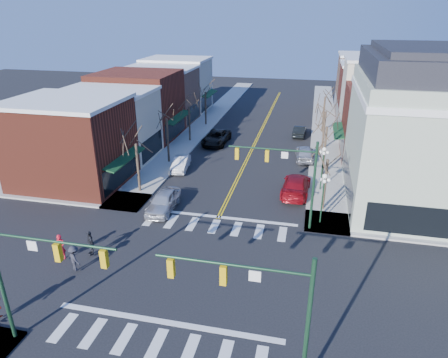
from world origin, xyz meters
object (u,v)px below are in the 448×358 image
Objects in this scene: lamppost_corner at (323,190)px; pedestrian_dark_a at (90,243)px; car_left_far at (216,137)px; pedestrian_red_a at (61,247)px; victorian_corner at (429,130)px; lamppost_midblock at (323,161)px; car_right_far at (300,131)px; car_right_mid at (305,153)px; pedestrian_dark_b at (74,258)px; car_right_near at (296,185)px; car_left_mid at (181,164)px; car_left_near at (163,201)px.

lamppost_corner is 17.68m from pedestrian_dark_a.
pedestrian_red_a reaches higher than car_left_far.
pedestrian_dark_a is (-2.60, -26.38, 0.22)m from car_left_far.
lamppost_corner is at bearing 69.33° from pedestrian_dark_a.
lamppost_midblock is at bearing 176.55° from victorian_corner.
car_right_mid is at bearing 99.96° from car_right_far.
victorian_corner is at bearing 35.86° from lamppost_corner.
lamppost_corner is at bearing 13.99° from pedestrian_red_a.
pedestrian_dark_a is at bearing -57.56° from pedestrian_dark_b.
car_right_mid is 28.36m from pedestrian_red_a.
lamppost_corner is 22.53m from car_left_far.
car_right_far is at bearing -77.60° from pedestrian_dark_b.
pedestrian_dark_b is (-13.38, -15.30, 0.19)m from car_right_near.
pedestrian_dark_a is (-23.90, -14.10, -5.61)m from victorian_corner.
pedestrian_dark_b is at bearing -147.32° from lamppost_corner.
car_right_near reaches higher than car_left_mid.
victorian_corner is at bearing -173.08° from car_right_near.
victorian_corner is 2.40× the size of car_right_near.
car_left_mid is 0.98× the size of car_right_far.
car_left_far is 26.51m from pedestrian_dark_a.
lamppost_midblock is at bearing 97.77° from car_right_mid.
victorian_corner is at bearing 72.43° from pedestrian_dark_a.
car_right_mid is at bearing 43.27° from pedestrian_red_a.
lamppost_corner reaches higher than pedestrian_dark_b.
car_right_near is 20.33m from pedestrian_dark_b.
lamppost_corner is 0.89× the size of car_left_near.
victorian_corner is 25.27m from car_left_far.
lamppost_midblock reaches higher than pedestrian_dark_a.
pedestrian_dark_a is at bearing -152.56° from lamppost_corner.
victorian_corner reaches higher than lamppost_midblock.
car_right_mid is 28.34m from pedestrian_dark_b.
lamppost_corner is 1.02× the size of car_left_mid.
car_left_near is 1.13× the size of car_right_far.
car_left_near is 2.66× the size of pedestrian_red_a.
car_right_near is at bearing 86.94° from pedestrian_dark_a.
lamppost_midblock is 2.35× the size of pedestrian_red_a.
pedestrian_red_a reaches higher than car_right_near.
car_left_mid is 14.14m from car_right_mid.
car_left_far reaches higher than car_right_mid.
pedestrian_dark_b is at bearing 51.85° from car_right_near.
lamppost_corner is at bearing 1.57° from car_left_near.
car_right_mid is at bearing 52.80° from car_left_near.
car_left_far is at bearing 73.56° from car_left_mid.
lamppost_midblock is 21.45m from pedestrian_dark_a.
lamppost_corner is 2.41× the size of pedestrian_dark_a.
car_right_far is at bearing 66.44° from car_left_near.
pedestrian_dark_a is at bearing 16.66° from pedestrian_red_a.
lamppost_midblock is 22.82m from pedestrian_dark_b.
car_right_near is at bearing -176.10° from victorian_corner.
car_right_far is (-2.78, 17.38, -2.25)m from lamppost_midblock.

